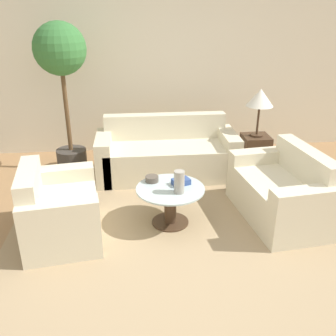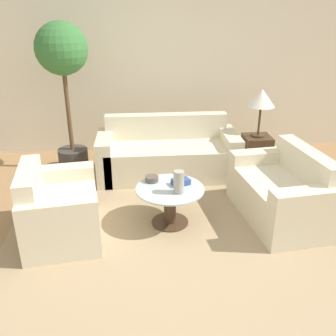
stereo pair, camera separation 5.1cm
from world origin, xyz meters
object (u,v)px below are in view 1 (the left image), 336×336
(bowl, at_px, (152,179))
(potted_plant, at_px, (62,66))
(vase, at_px, (179,182))
(table_lamp, at_px, (260,99))
(coffee_table, at_px, (170,201))
(armchair, at_px, (56,212))
(book_stack, at_px, (181,182))
(sofa_main, at_px, (166,155))
(loveseat, at_px, (284,193))

(bowl, bearing_deg, potted_plant, 126.58)
(potted_plant, relative_size, vase, 8.42)
(table_lamp, xyz_separation_m, potted_plant, (-2.60, 0.38, 0.41))
(bowl, bearing_deg, vase, -48.05)
(vase, bearing_deg, coffee_table, 124.76)
(bowl, bearing_deg, armchair, -161.99)
(coffee_table, xyz_separation_m, book_stack, (0.12, 0.08, 0.18))
(armchair, xyz_separation_m, coffee_table, (1.17, 0.14, -0.01))
(coffee_table, height_order, bowl, bowl)
(sofa_main, xyz_separation_m, coffee_table, (-0.09, -1.31, -0.01))
(coffee_table, height_order, vase, vase)
(potted_plant, relative_size, bowl, 14.05)
(bowl, bearing_deg, coffee_table, -44.18)
(coffee_table, xyz_separation_m, vase, (0.08, -0.11, 0.27))
(bowl, bearing_deg, loveseat, -6.04)
(armchair, distance_m, table_lamp, 2.97)
(table_lamp, height_order, potted_plant, potted_plant)
(potted_plant, height_order, bowl, potted_plant)
(loveseat, height_order, coffee_table, loveseat)
(armchair, height_order, loveseat, loveseat)
(loveseat, height_order, vase, loveseat)
(armchair, relative_size, book_stack, 5.01)
(potted_plant, relative_size, book_stack, 9.44)
(armchair, xyz_separation_m, potted_plant, (-0.09, 1.78, 1.18))
(vase, relative_size, bowl, 1.67)
(armchair, xyz_separation_m, table_lamp, (2.50, 1.40, 0.77))
(armchair, distance_m, potted_plant, 2.14)
(vase, xyz_separation_m, bowl, (-0.26, 0.29, -0.09))
(book_stack, bearing_deg, vase, -124.51)
(sofa_main, xyz_separation_m, armchair, (-1.26, -1.45, 0.00))
(armchair, xyz_separation_m, book_stack, (1.30, 0.22, 0.18))
(armchair, xyz_separation_m, loveseat, (2.44, 0.17, -0.00))
(sofa_main, height_order, book_stack, sofa_main)
(sofa_main, relative_size, table_lamp, 2.93)
(armchair, xyz_separation_m, bowl, (0.99, 0.32, 0.18))
(sofa_main, xyz_separation_m, potted_plant, (-1.35, 0.33, 1.18))
(book_stack, bearing_deg, bowl, 140.08)
(coffee_table, distance_m, potted_plant, 2.39)
(sofa_main, distance_m, vase, 1.45)
(loveseat, bearing_deg, bowl, -102.92)
(sofa_main, relative_size, book_stack, 8.85)
(loveseat, bearing_deg, coffee_table, -95.78)
(sofa_main, xyz_separation_m, book_stack, (0.04, -1.24, 0.18))
(sofa_main, bearing_deg, coffee_table, -93.72)
(potted_plant, bearing_deg, armchair, -87.01)
(book_stack, bearing_deg, potted_plant, 110.36)
(loveseat, relative_size, table_lamp, 2.05)
(table_lamp, relative_size, book_stack, 3.02)
(sofa_main, relative_size, potted_plant, 0.94)
(bowl, bearing_deg, table_lamp, 35.38)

